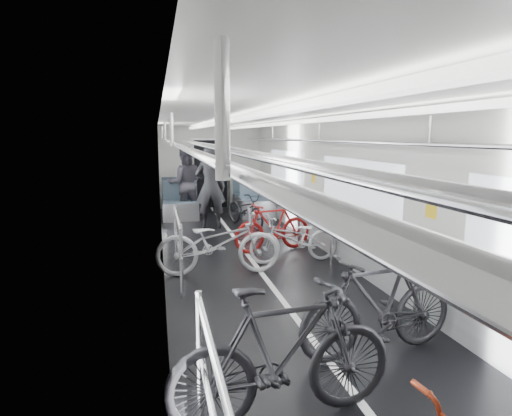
{
  "coord_description": "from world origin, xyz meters",
  "views": [
    {
      "loc": [
        -1.55,
        -6.56,
        2.14
      ],
      "look_at": [
        0.0,
        0.59,
        0.97
      ],
      "focal_mm": 32.0,
      "sensor_mm": 36.0,
      "label": 1
    }
  ],
  "objects_px": {
    "bike_left_mid": "(284,354)",
    "person_seated": "(185,183)",
    "bike_right_mid": "(294,238)",
    "bike_right_near": "(379,303)",
    "bike_aisle": "(246,209)",
    "bike_left_far": "(218,243)",
    "bike_right_far": "(273,226)",
    "person_standing": "(210,187)"
  },
  "relations": [
    {
      "from": "bike_left_mid",
      "to": "bike_aisle",
      "type": "distance_m",
      "value": 7.42
    },
    {
      "from": "bike_aisle",
      "to": "bike_right_near",
      "type": "bearing_deg",
      "value": -108.09
    },
    {
      "from": "bike_right_far",
      "to": "person_seated",
      "type": "height_order",
      "value": "person_seated"
    },
    {
      "from": "bike_left_far",
      "to": "bike_right_far",
      "type": "bearing_deg",
      "value": -41.35
    },
    {
      "from": "bike_right_near",
      "to": "bike_aisle",
      "type": "relative_size",
      "value": 1.08
    },
    {
      "from": "bike_right_near",
      "to": "person_standing",
      "type": "bearing_deg",
      "value": 179.25
    },
    {
      "from": "bike_left_mid",
      "to": "person_seated",
      "type": "xyz_separation_m",
      "value": [
        -0.19,
        8.66,
        0.39
      ]
    },
    {
      "from": "bike_aisle",
      "to": "person_seated",
      "type": "relative_size",
      "value": 0.86
    },
    {
      "from": "bike_right_far",
      "to": "person_standing",
      "type": "relative_size",
      "value": 0.82
    },
    {
      "from": "bike_right_near",
      "to": "bike_right_far",
      "type": "relative_size",
      "value": 1.1
    },
    {
      "from": "bike_right_mid",
      "to": "bike_right_far",
      "type": "xyz_separation_m",
      "value": [
        -0.17,
        0.81,
        0.06
      ]
    },
    {
      "from": "bike_left_mid",
      "to": "bike_aisle",
      "type": "xyz_separation_m",
      "value": [
        1.12,
        7.33,
        -0.12
      ]
    },
    {
      "from": "person_standing",
      "to": "person_seated",
      "type": "relative_size",
      "value": 1.03
    },
    {
      "from": "bike_left_far",
      "to": "person_seated",
      "type": "bearing_deg",
      "value": 5.31
    },
    {
      "from": "bike_aisle",
      "to": "bike_left_far",
      "type": "bearing_deg",
      "value": -126.22
    },
    {
      "from": "bike_left_far",
      "to": "person_standing",
      "type": "xyz_separation_m",
      "value": [
        0.31,
        3.63,
        0.46
      ]
    },
    {
      "from": "bike_right_near",
      "to": "person_seated",
      "type": "xyz_separation_m",
      "value": [
        -1.39,
        7.81,
        0.41
      ]
    },
    {
      "from": "bike_left_far",
      "to": "person_seated",
      "type": "relative_size",
      "value": 1.02
    },
    {
      "from": "bike_left_mid",
      "to": "bike_left_far",
      "type": "height_order",
      "value": "bike_left_mid"
    },
    {
      "from": "bike_left_mid",
      "to": "bike_right_near",
      "type": "relative_size",
      "value": 1.04
    },
    {
      "from": "bike_right_mid",
      "to": "bike_right_near",
      "type": "bearing_deg",
      "value": -6.26
    },
    {
      "from": "person_standing",
      "to": "bike_left_far",
      "type": "bearing_deg",
      "value": 92.26
    },
    {
      "from": "person_standing",
      "to": "bike_aisle",
      "type": "bearing_deg",
      "value": -179.98
    },
    {
      "from": "bike_left_mid",
      "to": "bike_left_far",
      "type": "xyz_separation_m",
      "value": [
        0.01,
        3.79,
        -0.04
      ]
    },
    {
      "from": "bike_right_near",
      "to": "person_seated",
      "type": "relative_size",
      "value": 0.93
    },
    {
      "from": "bike_left_far",
      "to": "bike_right_mid",
      "type": "bearing_deg",
      "value": -70.46
    },
    {
      "from": "bike_left_far",
      "to": "bike_right_near",
      "type": "relative_size",
      "value": 1.11
    },
    {
      "from": "bike_left_mid",
      "to": "bike_right_near",
      "type": "height_order",
      "value": "bike_left_mid"
    },
    {
      "from": "bike_left_mid",
      "to": "person_standing",
      "type": "distance_m",
      "value": 7.45
    },
    {
      "from": "bike_right_far",
      "to": "bike_right_mid",
      "type": "bearing_deg",
      "value": -1.67
    },
    {
      "from": "bike_left_far",
      "to": "bike_right_far",
      "type": "distance_m",
      "value": 1.7
    },
    {
      "from": "bike_right_mid",
      "to": "person_seated",
      "type": "height_order",
      "value": "person_seated"
    },
    {
      "from": "bike_right_mid",
      "to": "person_standing",
      "type": "relative_size",
      "value": 0.82
    },
    {
      "from": "bike_right_far",
      "to": "person_seated",
      "type": "distance_m",
      "value": 3.93
    },
    {
      "from": "bike_left_mid",
      "to": "person_standing",
      "type": "xyz_separation_m",
      "value": [
        0.32,
        7.43,
        0.42
      ]
    },
    {
      "from": "bike_left_mid",
      "to": "bike_right_mid",
      "type": "height_order",
      "value": "bike_left_mid"
    },
    {
      "from": "bike_right_mid",
      "to": "bike_right_far",
      "type": "relative_size",
      "value": 1.0
    },
    {
      "from": "bike_left_far",
      "to": "person_seated",
      "type": "xyz_separation_m",
      "value": [
        -0.2,
        4.86,
        0.43
      ]
    },
    {
      "from": "bike_right_mid",
      "to": "person_seated",
      "type": "relative_size",
      "value": 0.84
    },
    {
      "from": "bike_right_far",
      "to": "person_standing",
      "type": "distance_m",
      "value": 2.62
    },
    {
      "from": "bike_aisle",
      "to": "person_standing",
      "type": "distance_m",
      "value": 0.97
    },
    {
      "from": "bike_left_far",
      "to": "person_standing",
      "type": "distance_m",
      "value": 3.68
    }
  ]
}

